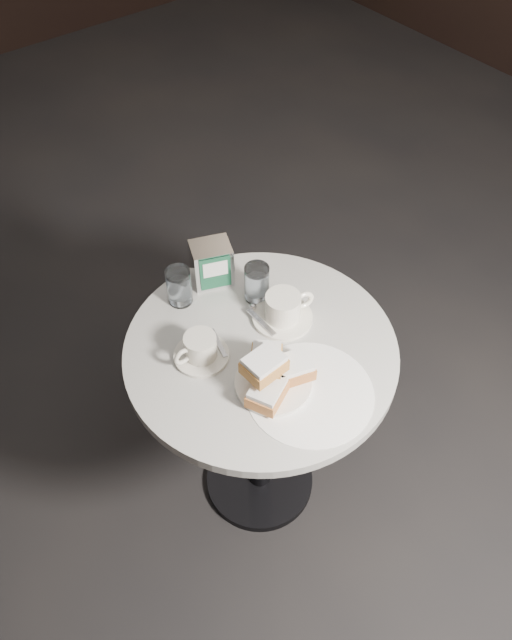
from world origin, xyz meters
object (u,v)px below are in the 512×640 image
object	(u,v)px
napkin_dispenser	(212,263)
beignet_plate	(273,375)
cafe_table	(260,391)
water_glass_right	(257,283)
water_glass_left	(179,287)
coffee_cup_left	(200,349)
coffee_cup_right	(283,309)

from	to	relation	value
napkin_dispenser	beignet_plate	bearing A→B (deg)	-82.14
cafe_table	beignet_plate	bearing A→B (deg)	-115.14
water_glass_right	water_glass_left	bearing A→B (deg)	145.46
beignet_plate	water_glass_left	xyz separation A→B (m)	(-0.02, 0.37, 0.01)
cafe_table	water_glass_left	xyz separation A→B (m)	(-0.07, 0.26, 0.25)
water_glass_left	water_glass_right	world-z (taller)	same
water_glass_right	napkin_dispenser	world-z (taller)	napkin_dispenser
coffee_cup_left	coffee_cup_right	world-z (taller)	coffee_cup_right
cafe_table	napkin_dispenser	world-z (taller)	napkin_dispenser
cafe_table	napkin_dispenser	xyz separation A→B (m)	(0.04, 0.27, 0.26)
coffee_cup_left	napkin_dispenser	xyz separation A→B (m)	(0.18, 0.20, 0.03)
beignet_plate	water_glass_right	size ratio (longest dim) A/B	1.96
coffee_cup_right	napkin_dispenser	size ratio (longest dim) A/B	1.50
coffee_cup_left	water_glass_left	world-z (taller)	water_glass_left
coffee_cup_left	napkin_dispenser	size ratio (longest dim) A/B	1.14
coffee_cup_right	water_glass_right	distance (m)	0.11
coffee_cup_right	water_glass_right	world-z (taller)	water_glass_right
beignet_plate	coffee_cup_left	world-z (taller)	beignet_plate
beignet_plate	napkin_dispenser	size ratio (longest dim) A/B	1.63
coffee_cup_right	napkin_dispenser	xyz separation A→B (m)	(-0.06, 0.23, 0.03)
water_glass_left	water_glass_right	bearing A→B (deg)	-34.54
coffee_cup_left	water_glass_right	xyz separation A→B (m)	(0.24, 0.08, 0.02)
napkin_dispenser	water_glass_right	bearing A→B (deg)	-44.34
cafe_table	beignet_plate	xyz separation A→B (m)	(-0.05, -0.11, 0.24)
beignet_plate	coffee_cup_right	xyz separation A→B (m)	(0.16, 0.15, -0.01)
coffee_cup_right	water_glass_left	size ratio (longest dim) A/B	1.81
coffee_cup_left	napkin_dispenser	bearing A→B (deg)	47.67
beignet_plate	coffee_cup_left	xyz separation A→B (m)	(-0.09, 0.18, -0.01)
cafe_table	napkin_dispenser	distance (m)	0.38
cafe_table	water_glass_right	distance (m)	0.30
water_glass_left	cafe_table	bearing A→B (deg)	-74.72
coffee_cup_left	napkin_dispenser	distance (m)	0.27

